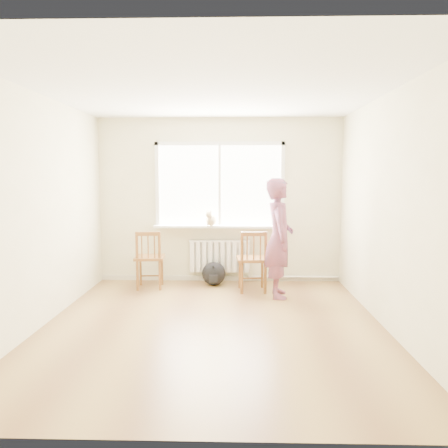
# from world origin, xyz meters

# --- Properties ---
(floor) EXTENTS (4.50, 4.50, 0.00)m
(floor) POSITION_xyz_m (0.00, 0.00, 0.00)
(floor) COLOR olive
(floor) RESTS_ON ground
(ceiling) EXTENTS (4.50, 4.50, 0.00)m
(ceiling) POSITION_xyz_m (0.00, 0.00, 2.70)
(ceiling) COLOR white
(ceiling) RESTS_ON back_wall
(back_wall) EXTENTS (4.00, 0.01, 2.70)m
(back_wall) POSITION_xyz_m (0.00, 2.25, 1.35)
(back_wall) COLOR beige
(back_wall) RESTS_ON ground
(window) EXTENTS (2.12, 0.05, 1.42)m
(window) POSITION_xyz_m (0.00, 2.22, 1.66)
(window) COLOR white
(window) RESTS_ON back_wall
(windowsill) EXTENTS (2.15, 0.22, 0.04)m
(windowsill) POSITION_xyz_m (0.00, 2.14, 0.93)
(windowsill) COLOR white
(windowsill) RESTS_ON back_wall
(radiator) EXTENTS (1.00, 0.12, 0.55)m
(radiator) POSITION_xyz_m (0.00, 2.16, 0.44)
(radiator) COLOR white
(radiator) RESTS_ON back_wall
(heating_pipe) EXTENTS (1.40, 0.04, 0.04)m
(heating_pipe) POSITION_xyz_m (1.25, 2.19, 0.08)
(heating_pipe) COLOR silver
(heating_pipe) RESTS_ON back_wall
(baseboard) EXTENTS (4.00, 0.03, 0.08)m
(baseboard) POSITION_xyz_m (0.00, 2.23, 0.04)
(baseboard) COLOR beige
(baseboard) RESTS_ON ground
(chair_left) EXTENTS (0.48, 0.46, 0.91)m
(chair_left) POSITION_xyz_m (-1.08, 1.69, 0.46)
(chair_left) COLOR olive
(chair_left) RESTS_ON floor
(chair_right) EXTENTS (0.49, 0.47, 0.94)m
(chair_right) POSITION_xyz_m (0.52, 1.54, 0.47)
(chair_right) COLOR olive
(chair_right) RESTS_ON floor
(person) EXTENTS (0.42, 0.63, 1.73)m
(person) POSITION_xyz_m (0.89, 1.29, 0.86)
(person) COLOR #C84247
(person) RESTS_ON floor
(cat) EXTENTS (0.23, 0.39, 0.27)m
(cat) POSITION_xyz_m (-0.14, 2.05, 1.06)
(cat) COLOR beige
(cat) RESTS_ON windowsill
(backpack) EXTENTS (0.46, 0.41, 0.38)m
(backpack) POSITION_xyz_m (-0.09, 1.92, 0.19)
(backpack) COLOR black
(backpack) RESTS_ON floor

